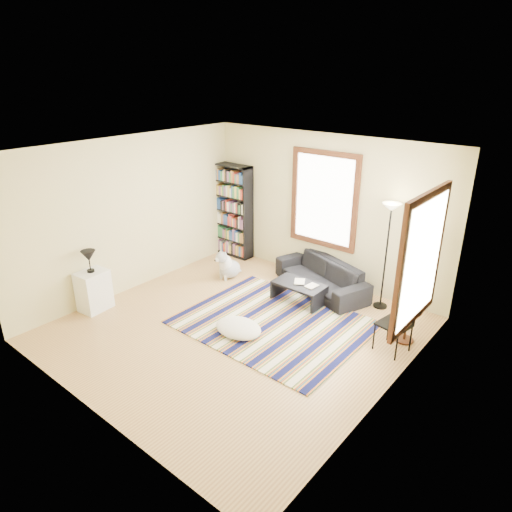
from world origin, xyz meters
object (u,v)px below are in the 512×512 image
Objects in this scene: coffee_table at (299,293)px; floor_lamp at (386,257)px; dog at (230,263)px; bookshelf at (233,211)px; folding_chair at (394,325)px; side_table at (406,325)px; white_cabinet at (94,291)px; sofa at (321,276)px; floor_cushion at (238,328)px.

floor_lamp is at bearing 32.52° from coffee_table.
dog reaches higher than coffee_table.
folding_chair is (4.30, -1.30, -0.57)m from bookshelf.
side_table is 0.77× the size of white_cabinet.
bookshelf is 1.08× the size of floor_lamp.
sofa is at bearing 44.37° from white_cabinet.
bookshelf reaches higher than side_table.
bookshelf is at bearing 136.57° from dog.
floor_cushion is at bearing -75.08° from sofa.
side_table is 0.40m from folding_chair.
side_table is at bearing 34.95° from floor_cushion.
side_table reaches higher than floor_cushion.
dog is at bearing -51.43° from bookshelf.
dog is at bearing -179.77° from side_table.
dog is (-1.64, -0.01, 0.11)m from coffee_table.
floor_cushion is 1.45× the size of side_table.
folding_chair is at bearing -97.78° from side_table.
folding_chair is (0.71, -1.13, -0.50)m from floor_lamp.
floor_lamp is at bearing 59.09° from floor_cushion.
floor_lamp is (3.59, -0.17, -0.07)m from bookshelf.
floor_lamp reaches higher than side_table.
sofa is 1.33m from floor_lamp.
white_cabinet is at bearing -157.93° from floor_cushion.
sofa is 2.02m from side_table.
side_table is at bearing 22.67° from white_cabinet.
floor_cushion is 0.91× the size of folding_chair.
white_cabinet reaches higher than floor_cushion.
floor_lamp is 3.44× the size of side_table.
white_cabinet is (-2.41, -0.98, 0.25)m from floor_cushion.
coffee_table is at bearing -147.48° from floor_lamp.
coffee_table is 1.05× the size of folding_chair.
floor_cushion is 0.42× the size of floor_lamp.
sofa reaches higher than side_table.
folding_chair is 3.56m from dog.
floor_lamp is 3.01m from dog.
white_cabinet is at bearing -136.28° from coffee_table.
floor_lamp is at bearing 23.33° from dog.
sofa is at bearing 161.16° from folding_chair.
folding_chair is 1.23× the size of white_cabinet.
white_cabinet is (-0.15, -3.37, -0.65)m from bookshelf.
side_table is (4.35, -0.93, -0.73)m from bookshelf.
side_table is 0.63× the size of folding_chair.
sofa is 2.26× the size of folding_chair.
coffee_table is at bearing -179.98° from side_table.
white_cabinet is at bearing -151.57° from side_table.
white_cabinet reaches higher than sofa.
folding_chair reaches higher than sofa.
floor_lamp is at bearing -2.71° from bookshelf.
floor_lamp reaches higher than folding_chair.
dog is (-1.68, -0.68, 0.01)m from sofa.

